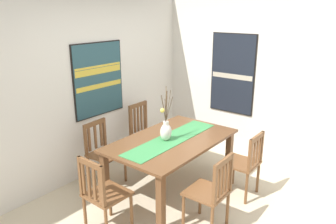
{
  "coord_description": "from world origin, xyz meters",
  "views": [
    {
      "loc": [
        -3.01,
        -1.84,
        2.37
      ],
      "look_at": [
        0.25,
        0.69,
        1.06
      ],
      "focal_mm": 34.88,
      "sensor_mm": 36.0,
      "label": 1
    }
  ],
  "objects": [
    {
      "name": "wall_back",
      "position": [
        0.0,
        1.86,
        1.35
      ],
      "size": [
        6.4,
        0.12,
        2.7
      ],
      "primitive_type": "cube",
      "color": "silver",
      "rests_on": "ground_plane"
    },
    {
      "name": "chair_1",
      "position": [
        -1.02,
        0.59,
        0.48
      ],
      "size": [
        0.43,
        0.43,
        0.91
      ],
      "color": "brown",
      "rests_on": "ground_plane"
    },
    {
      "name": "wall_side",
      "position": [
        1.86,
        0.0,
        1.35
      ],
      "size": [
        0.12,
        6.4,
        2.7
      ],
      "primitive_type": "cube",
      "color": "silver",
      "rests_on": "ground_plane"
    },
    {
      "name": "ground_plane",
      "position": [
        0.0,
        0.0,
        -0.01
      ],
      "size": [
        6.4,
        6.4,
        0.03
      ],
      "primitive_type": "cube",
      "color": "beige"
    },
    {
      "name": "chair_0",
      "position": [
        -0.26,
        -0.3,
        0.48
      ],
      "size": [
        0.43,
        0.43,
        0.9
      ],
      "color": "brown",
      "rests_on": "ground_plane"
    },
    {
      "name": "chair_2",
      "position": [
        0.58,
        1.42,
        0.5
      ],
      "size": [
        0.42,
        0.42,
        0.96
      ],
      "color": "brown",
      "rests_on": "ground_plane"
    },
    {
      "name": "dining_table",
      "position": [
        0.16,
        0.56,
        0.64
      ],
      "size": [
        1.73,
        1.06,
        0.74
      ],
      "color": "brown",
      "rests_on": "ground_plane"
    },
    {
      "name": "chair_4",
      "position": [
        0.62,
        -0.28,
        0.47
      ],
      "size": [
        0.42,
        0.42,
        0.88
      ],
      "color": "brown",
      "rests_on": "ground_plane"
    },
    {
      "name": "table_runner",
      "position": [
        0.16,
        0.56,
        0.74
      ],
      "size": [
        1.59,
        0.36,
        0.01
      ],
      "primitive_type": "cube",
      "color": "#388447",
      "rests_on": "dining_table"
    },
    {
      "name": "painting_on_back_wall",
      "position": [
        0.03,
        1.79,
        1.4
      ],
      "size": [
        0.89,
        0.05,
        1.06
      ],
      "color": "black"
    },
    {
      "name": "centerpiece_vase",
      "position": [
        0.08,
        0.59,
        0.88
      ],
      "size": [
        0.3,
        0.21,
        0.71
      ],
      "color": "silver",
      "rests_on": "dining_table"
    },
    {
      "name": "chair_3",
      "position": [
        -0.28,
        1.42,
        0.47
      ],
      "size": [
        0.45,
        0.45,
        0.89
      ],
      "color": "brown",
      "rests_on": "ground_plane"
    },
    {
      "name": "painting_on_side_wall",
      "position": [
        1.79,
        0.56,
        1.36
      ],
      "size": [
        0.05,
        0.77,
        1.3
      ],
      "color": "black"
    }
  ]
}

